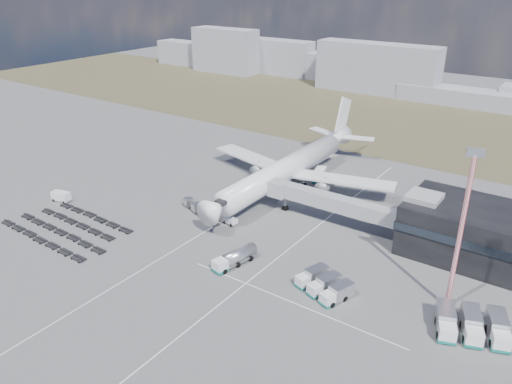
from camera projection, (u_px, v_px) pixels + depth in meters
The scene contains 16 objects.
ground at pixel (205, 239), 100.87m from camera, with size 420.00×420.00×0.00m, color #565659.
grass_strip at pixel (400, 118), 183.11m from camera, with size 420.00×90.00×0.01m, color brown.
lane_markings at pixel (253, 247), 97.99m from camera, with size 47.12×110.00×0.01m.
terminal at pixel (488, 235), 91.59m from camera, with size 30.40×16.40×11.00m.
jet_bridge at pixel (324, 200), 105.74m from camera, with size 30.30×3.80×7.05m.
airliner at pixel (290, 167), 122.92m from camera, with size 51.59×64.53×17.62m.
skyline at pixel (360, 70), 226.48m from camera, with size 301.87×26.37×22.32m.
fuel_tanker at pixel (235, 258), 91.33m from camera, with size 4.21×9.56×3.00m.
pushback_tug at pixel (230, 221), 106.44m from camera, with size 2.92×1.64×1.35m, color white.
utility_van at pixel (61, 197), 116.80m from camera, with size 4.42×2.00×2.35m, color white.
catering_truck at pixel (319, 175), 128.19m from camera, with size 4.12×6.59×2.81m.
service_trucks_near at pixel (324, 285), 83.79m from camera, with size 9.86×8.61×2.52m.
service_trucks_far at pixel (472, 325), 73.92m from camera, with size 11.83×10.43×2.99m.
uld_row at pixel (200, 210), 110.14m from camera, with size 13.47×6.14×1.89m.
baggage_dollies at pixel (67, 228), 104.42m from camera, with size 28.50×14.69×0.73m.
floodlight_mast at pixel (460, 233), 75.01m from camera, with size 2.57×2.08×26.97m.
Camera 1 is at (59.09, -66.36, 49.74)m, focal length 35.00 mm.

